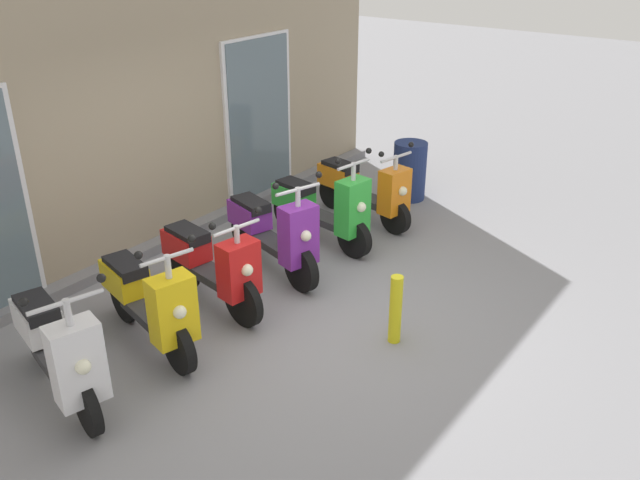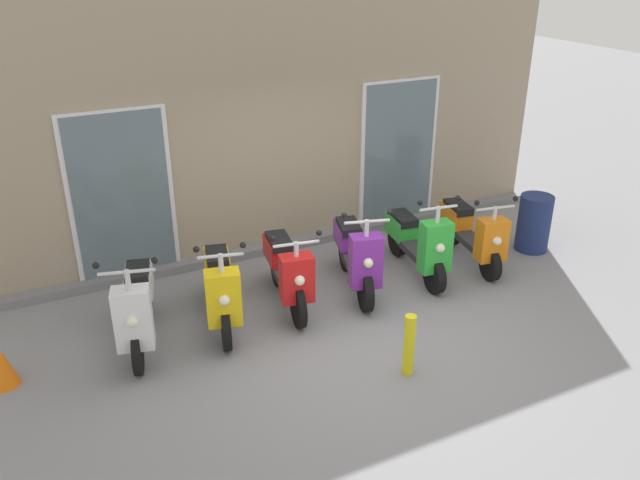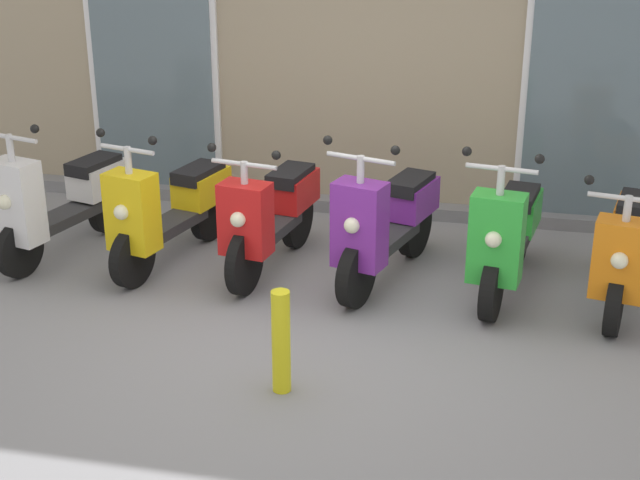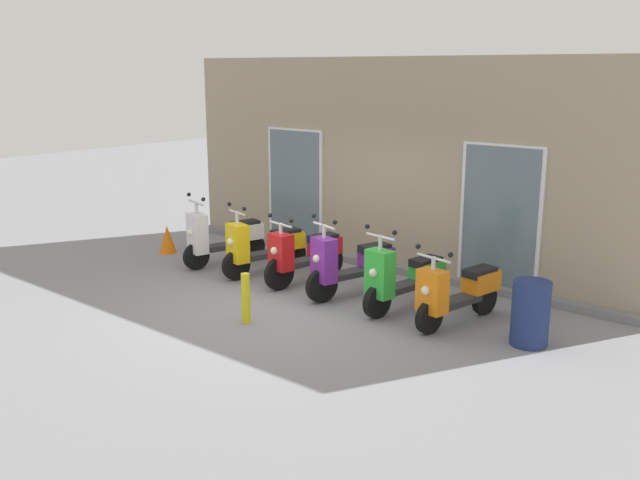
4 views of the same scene
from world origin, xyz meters
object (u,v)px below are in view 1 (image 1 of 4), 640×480
(curb_bollard, at_px, (396,309))
(trash_bin, at_px, (410,171))
(scooter_yellow, at_px, (149,301))
(scooter_green, at_px, (323,208))
(scooter_orange, at_px, (364,188))
(scooter_purple, at_px, (274,233))
(scooter_red, at_px, (211,264))
(scooter_white, at_px, (59,349))

(curb_bollard, bearing_deg, trash_bin, 27.71)
(scooter_yellow, height_order, scooter_green, scooter_green)
(scooter_orange, height_order, curb_bollard, scooter_orange)
(curb_bollard, distance_m, trash_bin, 3.72)
(scooter_purple, bearing_deg, trash_bin, -1.81)
(curb_bollard, height_order, trash_bin, trash_bin)
(scooter_yellow, xyz_separation_m, scooter_red, (0.86, 0.05, 0.01))
(scooter_red, relative_size, scooter_green, 0.97)
(scooter_yellow, relative_size, trash_bin, 1.90)
(curb_bollard, bearing_deg, scooter_yellow, 128.33)
(scooter_yellow, relative_size, scooter_purple, 0.99)
(scooter_red, relative_size, curb_bollard, 2.24)
(scooter_green, bearing_deg, curb_bollard, -126.10)
(scooter_green, distance_m, scooter_orange, 0.89)
(scooter_white, distance_m, curb_bollard, 2.98)
(scooter_white, xyz_separation_m, scooter_green, (3.73, 0.07, -0.04))
(scooter_purple, bearing_deg, scooter_green, 0.85)
(scooter_purple, height_order, scooter_orange, scooter_purple)
(scooter_red, bearing_deg, scooter_yellow, -176.74)
(scooter_yellow, bearing_deg, scooter_purple, 0.74)
(scooter_white, height_order, scooter_orange, scooter_white)
(scooter_red, distance_m, scooter_orange, 2.79)
(trash_bin, bearing_deg, scooter_green, 176.91)
(scooter_white, height_order, scooter_yellow, scooter_white)
(scooter_red, bearing_deg, scooter_green, -0.35)
(scooter_yellow, distance_m, scooter_green, 2.76)
(trash_bin, bearing_deg, scooter_red, 178.26)
(scooter_green, height_order, curb_bollard, scooter_green)
(curb_bollard, relative_size, trash_bin, 0.84)
(scooter_white, bearing_deg, scooter_red, 2.65)
(scooter_purple, bearing_deg, scooter_red, 178.45)
(scooter_yellow, xyz_separation_m, trash_bin, (4.72, -0.07, -0.07))
(scooter_orange, xyz_separation_m, curb_bollard, (-2.23, -1.81, -0.11))
(curb_bollard, bearing_deg, scooter_white, 143.58)
(scooter_white, bearing_deg, curb_bollard, -36.42)
(scooter_purple, relative_size, scooter_green, 0.99)
(scooter_white, relative_size, curb_bollard, 2.22)
(scooter_white, xyz_separation_m, scooter_orange, (4.62, 0.04, -0.05))
(scooter_white, relative_size, trash_bin, 1.87)
(scooter_white, bearing_deg, scooter_orange, 0.54)
(scooter_red, xyz_separation_m, curb_bollard, (0.56, -1.85, -0.14))
(scooter_yellow, height_order, scooter_orange, scooter_yellow)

